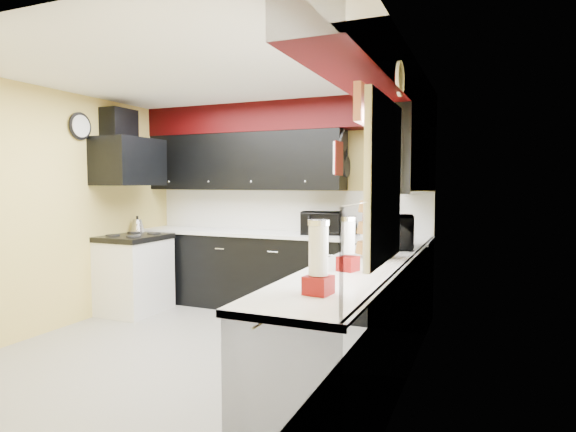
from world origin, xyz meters
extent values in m
plane|color=gray|center=(0.00, 0.00, 0.00)|extent=(3.60, 3.60, 0.00)
cube|color=#E0C666|center=(0.00, 1.80, 1.25)|extent=(3.60, 0.06, 2.50)
cube|color=#E0C666|center=(1.80, 0.00, 1.25)|extent=(0.06, 3.60, 2.50)
cube|color=#E0C666|center=(-1.80, 0.00, 1.25)|extent=(0.06, 3.60, 2.50)
cube|color=white|center=(0.00, 0.00, 2.50)|extent=(3.60, 3.60, 0.06)
cube|color=black|center=(0.00, 1.50, 0.45)|extent=(3.60, 0.60, 0.90)
cube|color=black|center=(1.50, -0.30, 0.45)|extent=(0.60, 3.00, 0.90)
cube|color=white|center=(0.00, 1.50, 0.92)|extent=(3.62, 0.64, 0.04)
cube|color=white|center=(1.50, -0.30, 0.92)|extent=(0.64, 3.02, 0.04)
cube|color=white|center=(0.00, 1.79, 1.19)|extent=(3.60, 0.02, 0.50)
cube|color=white|center=(1.79, 0.00, 1.19)|extent=(0.02, 3.60, 0.50)
cube|color=black|center=(-0.50, 1.62, 1.80)|extent=(2.60, 0.35, 0.70)
cube|color=black|center=(1.62, 0.90, 1.80)|extent=(0.35, 1.80, 0.70)
cube|color=black|center=(0.00, 1.62, 2.33)|extent=(3.60, 0.36, 0.35)
cube|color=black|center=(1.62, -0.18, 2.33)|extent=(0.36, 3.24, 0.35)
cube|color=white|center=(-1.50, 0.75, 0.43)|extent=(0.60, 0.75, 0.86)
cube|color=black|center=(-1.50, 0.75, 0.89)|extent=(0.62, 0.77, 0.06)
cube|color=black|center=(-1.55, 0.75, 1.78)|extent=(0.50, 0.78, 0.55)
cube|color=black|center=(-1.68, 0.75, 2.20)|extent=(0.24, 0.40, 0.40)
cube|color=red|center=(1.73, -0.90, 1.95)|extent=(0.04, 0.88, 0.20)
cube|color=white|center=(0.83, 1.30, 1.80)|extent=(0.03, 0.26, 0.35)
imported|color=black|center=(0.56, 1.53, 1.07)|extent=(0.53, 0.47, 0.26)
imported|color=black|center=(1.55, 0.70, 1.09)|extent=(0.46, 0.59, 0.29)
cylinder|color=silver|center=(1.10, 1.53, 1.02)|extent=(0.15, 0.15, 0.15)
cube|color=black|center=(0.91, 1.55, 1.04)|extent=(0.12, 0.15, 0.21)
camera|label=1|loc=(2.36, -3.74, 1.54)|focal=30.00mm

